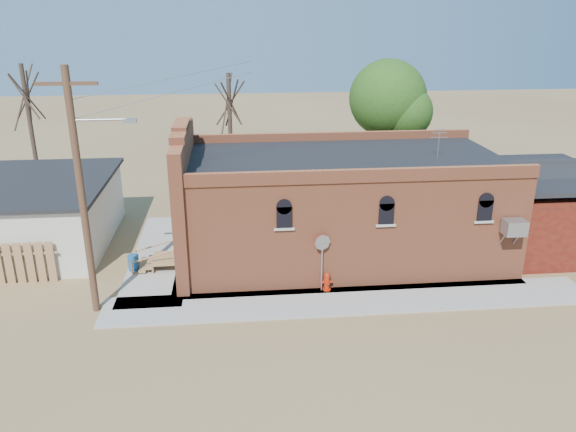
{
  "coord_description": "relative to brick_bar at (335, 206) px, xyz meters",
  "views": [
    {
      "loc": [
        -2.83,
        -18.1,
        10.64
      ],
      "look_at": [
        -0.63,
        4.26,
        2.4
      ],
      "focal_mm": 35.0,
      "sensor_mm": 36.0,
      "label": 1
    }
  ],
  "objects": [
    {
      "name": "stop_sign",
      "position": [
        -1.17,
        -3.69,
        -0.4
      ],
      "size": [
        0.64,
        0.22,
        2.41
      ],
      "rotation": [
        0.0,
        0.0,
        -0.15
      ],
      "color": "#95959A",
      "rests_on": "sidewalk_south"
    },
    {
      "name": "tree_leafy",
      "position": [
        4.36,
        8.01,
        3.59
      ],
      "size": [
        4.4,
        4.4,
        8.15
      ],
      "color": "#463328",
      "rests_on": "ground"
    },
    {
      "name": "trash_barrel",
      "position": [
        -8.94,
        -1.08,
        -1.91
      ],
      "size": [
        0.58,
        0.58,
        0.71
      ],
      "primitive_type": "cylinder",
      "rotation": [
        0.0,
        0.0,
        0.31
      ],
      "color": "#1B518B",
      "rests_on": "sidewalk_west"
    },
    {
      "name": "utility_pole",
      "position": [
        -9.79,
        -4.29,
        2.43
      ],
      "size": [
        3.12,
        0.26,
        9.0
      ],
      "color": "#4A2B1D",
      "rests_on": "ground"
    },
    {
      "name": "ground",
      "position": [
        -1.64,
        -5.49,
        -2.34
      ],
      "size": [
        120.0,
        120.0,
        0.0
      ],
      "primitive_type": "plane",
      "color": "brown",
      "rests_on": "ground"
    },
    {
      "name": "tree_bare_near",
      "position": [
        -4.64,
        7.51,
        3.62
      ],
      "size": [
        2.8,
        2.8,
        7.65
      ],
      "color": "#463328",
      "rests_on": "ground"
    },
    {
      "name": "red_shed",
      "position": [
        9.86,
        0.01,
        -0.07
      ],
      "size": [
        5.4,
        6.4,
        4.3
      ],
      "color": "#520E0E",
      "rests_on": "ground"
    },
    {
      "name": "sidewalk_west",
      "position": [
        -7.94,
        0.51,
        -2.3
      ],
      "size": [
        2.6,
        10.0,
        0.08
      ],
      "primitive_type": "cube",
      "color": "#9E9991",
      "rests_on": "ground"
    },
    {
      "name": "sidewalk_south",
      "position": [
        -0.14,
        -4.59,
        -2.3
      ],
      "size": [
        19.0,
        2.2,
        0.08
      ],
      "primitive_type": "cube",
      "color": "#9E9991",
      "rests_on": "ground"
    },
    {
      "name": "tree_bare_far",
      "position": [
        -15.64,
        8.51,
        4.02
      ],
      "size": [
        2.8,
        2.8,
        8.16
      ],
      "color": "#463328",
      "rests_on": "ground"
    },
    {
      "name": "brick_bar",
      "position": [
        0.0,
        0.0,
        0.0
      ],
      "size": [
        16.4,
        7.97,
        6.3
      ],
      "color": "#B95C38",
      "rests_on": "ground"
    },
    {
      "name": "fire_hydrant",
      "position": [
        -0.95,
        -3.7,
        -1.88
      ],
      "size": [
        0.44,
        0.42,
        0.76
      ],
      "rotation": [
        0.0,
        0.0,
        0.26
      ],
      "color": "#AD2009",
      "rests_on": "sidewalk_south"
    }
  ]
}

